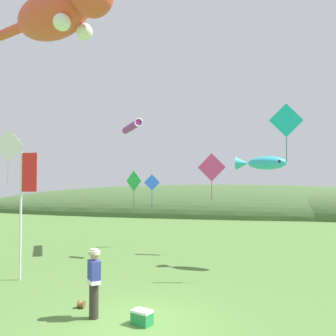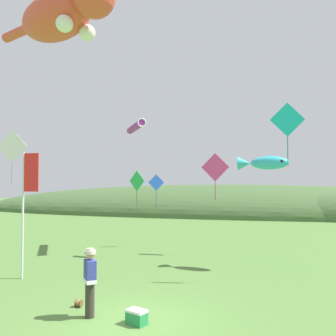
{
  "view_description": "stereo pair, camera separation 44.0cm",
  "coord_description": "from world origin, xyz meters",
  "px_view_note": "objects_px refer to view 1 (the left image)",
  "views": [
    {
      "loc": [
        2.73,
        -9.05,
        3.52
      ],
      "look_at": [
        0.0,
        4.0,
        4.0
      ],
      "focal_mm": 40.0,
      "sensor_mm": 36.0,
      "label": 1
    },
    {
      "loc": [
        3.15,
        -8.95,
        3.52
      ],
      "look_at": [
        0.0,
        4.0,
        4.0
      ],
      "focal_mm": 40.0,
      "sensor_mm": 36.0,
      "label": 2
    }
  ],
  "objects_px": {
    "picnic_cooler": "(142,317)",
    "festival_banner_pole": "(25,195)",
    "kite_diamond_white": "(8,146)",
    "kite_giant_cat": "(60,13)",
    "kite_fish_windsock": "(261,163)",
    "kite_spool": "(81,304)",
    "kite_diamond_teal": "(286,121)",
    "kite_diamond_blue": "(152,183)",
    "kite_diamond_green": "(134,181)",
    "kite_diamond_pink": "(212,168)",
    "festival_attendant": "(94,281)",
    "kite_tube_streamer": "(132,127)"
  },
  "relations": [
    {
      "from": "festival_attendant",
      "to": "picnic_cooler",
      "type": "height_order",
      "value": "festival_attendant"
    },
    {
      "from": "festival_banner_pole",
      "to": "kite_giant_cat",
      "type": "bearing_deg",
      "value": 94.59
    },
    {
      "from": "kite_giant_cat",
      "to": "kite_diamond_white",
      "type": "distance_m",
      "value": 6.38
    },
    {
      "from": "picnic_cooler",
      "to": "kite_diamond_white",
      "type": "height_order",
      "value": "kite_diamond_white"
    },
    {
      "from": "kite_diamond_blue",
      "to": "kite_diamond_green",
      "type": "relative_size",
      "value": 0.95
    },
    {
      "from": "kite_diamond_teal",
      "to": "kite_diamond_white",
      "type": "distance_m",
      "value": 10.86
    },
    {
      "from": "kite_spool",
      "to": "kite_diamond_pink",
      "type": "height_order",
      "value": "kite_diamond_pink"
    },
    {
      "from": "kite_diamond_blue",
      "to": "kite_diamond_teal",
      "type": "height_order",
      "value": "kite_diamond_teal"
    },
    {
      "from": "picnic_cooler",
      "to": "kite_diamond_blue",
      "type": "distance_m",
      "value": 11.41
    },
    {
      "from": "festival_attendant",
      "to": "kite_diamond_pink",
      "type": "height_order",
      "value": "kite_diamond_pink"
    },
    {
      "from": "kite_spool",
      "to": "picnic_cooler",
      "type": "relative_size",
      "value": 0.37
    },
    {
      "from": "picnic_cooler",
      "to": "festival_banner_pole",
      "type": "relative_size",
      "value": 0.13
    },
    {
      "from": "picnic_cooler",
      "to": "kite_diamond_green",
      "type": "xyz_separation_m",
      "value": [
        -2.63,
        7.87,
        3.34
      ]
    },
    {
      "from": "kite_spool",
      "to": "kite_diamond_white",
      "type": "relative_size",
      "value": 0.1
    },
    {
      "from": "picnic_cooler",
      "to": "festival_attendant",
      "type": "bearing_deg",
      "value": 173.22
    },
    {
      "from": "kite_tube_streamer",
      "to": "kite_diamond_pink",
      "type": "height_order",
      "value": "kite_tube_streamer"
    },
    {
      "from": "kite_spool",
      "to": "kite_diamond_teal",
      "type": "bearing_deg",
      "value": 34.46
    },
    {
      "from": "kite_fish_windsock",
      "to": "kite_diamond_white",
      "type": "height_order",
      "value": "kite_diamond_white"
    },
    {
      "from": "kite_diamond_pink",
      "to": "kite_diamond_teal",
      "type": "relative_size",
      "value": 1.08
    },
    {
      "from": "kite_diamond_pink",
      "to": "kite_diamond_teal",
      "type": "distance_m",
      "value": 5.56
    },
    {
      "from": "kite_spool",
      "to": "kite_diamond_pink",
      "type": "xyz_separation_m",
      "value": [
        2.87,
        8.47,
        4.09
      ]
    },
    {
      "from": "picnic_cooler",
      "to": "kite_diamond_white",
      "type": "xyz_separation_m",
      "value": [
        -6.88,
        4.46,
        4.76
      ]
    },
    {
      "from": "kite_diamond_green",
      "to": "picnic_cooler",
      "type": "bearing_deg",
      "value": -71.52
    },
    {
      "from": "picnic_cooler",
      "to": "festival_banner_pole",
      "type": "height_order",
      "value": "festival_banner_pole"
    },
    {
      "from": "picnic_cooler",
      "to": "kite_diamond_blue",
      "type": "bearing_deg",
      "value": 103.0
    },
    {
      "from": "festival_banner_pole",
      "to": "kite_giant_cat",
      "type": "height_order",
      "value": "kite_giant_cat"
    },
    {
      "from": "festival_banner_pole",
      "to": "kite_diamond_teal",
      "type": "xyz_separation_m",
      "value": [
        9.22,
        1.77,
        2.67
      ]
    },
    {
      "from": "kite_diamond_blue",
      "to": "kite_fish_windsock",
      "type": "bearing_deg",
      "value": -33.59
    },
    {
      "from": "kite_diamond_blue",
      "to": "kite_diamond_teal",
      "type": "bearing_deg",
      "value": -41.91
    },
    {
      "from": "kite_fish_windsock",
      "to": "kite_diamond_green",
      "type": "bearing_deg",
      "value": 170.72
    },
    {
      "from": "kite_diamond_green",
      "to": "kite_tube_streamer",
      "type": "bearing_deg",
      "value": 110.98
    },
    {
      "from": "kite_giant_cat",
      "to": "kite_diamond_teal",
      "type": "height_order",
      "value": "kite_giant_cat"
    },
    {
      "from": "picnic_cooler",
      "to": "kite_fish_windsock",
      "type": "bearing_deg",
      "value": 65.46
    },
    {
      "from": "kite_giant_cat",
      "to": "kite_fish_windsock",
      "type": "relative_size",
      "value": 3.45
    },
    {
      "from": "festival_attendant",
      "to": "kite_diamond_green",
      "type": "distance_m",
      "value": 8.23
    },
    {
      "from": "kite_giant_cat",
      "to": "kite_diamond_blue",
      "type": "relative_size",
      "value": 4.09
    },
    {
      "from": "kite_spool",
      "to": "kite_diamond_white",
      "type": "height_order",
      "value": "kite_diamond_white"
    },
    {
      "from": "kite_diamond_teal",
      "to": "kite_diamond_white",
      "type": "height_order",
      "value": "kite_diamond_teal"
    },
    {
      "from": "kite_giant_cat",
      "to": "kite_diamond_green",
      "type": "xyz_separation_m",
      "value": [
        2.87,
        1.86,
        -7.45
      ]
    },
    {
      "from": "picnic_cooler",
      "to": "kite_diamond_pink",
      "type": "height_order",
      "value": "kite_diamond_pink"
    },
    {
      "from": "festival_banner_pole",
      "to": "kite_diamond_green",
      "type": "relative_size",
      "value": 2.44
    },
    {
      "from": "festival_banner_pole",
      "to": "kite_spool",
      "type": "bearing_deg",
      "value": -35.1
    },
    {
      "from": "kite_spool",
      "to": "kite_giant_cat",
      "type": "height_order",
      "value": "kite_giant_cat"
    },
    {
      "from": "kite_fish_windsock",
      "to": "kite_diamond_blue",
      "type": "bearing_deg",
      "value": 146.41
    },
    {
      "from": "festival_attendant",
      "to": "kite_fish_windsock",
      "type": "height_order",
      "value": "kite_fish_windsock"
    },
    {
      "from": "picnic_cooler",
      "to": "kite_giant_cat",
      "type": "relative_size",
      "value": 0.08
    },
    {
      "from": "kite_spool",
      "to": "kite_diamond_pink",
      "type": "bearing_deg",
      "value": 71.27
    },
    {
      "from": "kite_spool",
      "to": "kite_fish_windsock",
      "type": "height_order",
      "value": "kite_fish_windsock"
    },
    {
      "from": "kite_fish_windsock",
      "to": "festival_banner_pole",
      "type": "bearing_deg",
      "value": -155.79
    },
    {
      "from": "kite_diamond_pink",
      "to": "kite_fish_windsock",
      "type": "bearing_deg",
      "value": -46.28
    }
  ]
}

